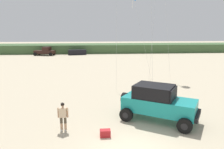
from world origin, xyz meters
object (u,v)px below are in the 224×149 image
object	(u,v)px
distant_sedan	(77,52)
jeep	(158,102)
distant_pickup	(45,51)
person_watching	(63,115)
cooler_box	(105,133)

from	to	relation	value
distant_sedan	jeep	bearing A→B (deg)	-88.48
jeep	distant_pickup	xyz separation A→B (m)	(-14.82, 39.09, -0.26)
jeep	distant_sedan	world-z (taller)	jeep
distant_pickup	jeep	bearing A→B (deg)	-69.23
person_watching	distant_pickup	world-z (taller)	distant_pickup
cooler_box	distant_pickup	xyz separation A→B (m)	(-11.42, 40.95, 0.75)
person_watching	distant_sedan	bearing A→B (deg)	92.56
distant_sedan	distant_pickup	bearing A→B (deg)	176.24
jeep	person_watching	distance (m)	5.79
cooler_box	distant_pickup	distance (m)	42.52
person_watching	jeep	bearing A→B (deg)	9.39
distant_pickup	distant_sedan	bearing A→B (deg)	5.42
jeep	person_watching	world-z (taller)	jeep
distant_sedan	person_watching	bearing A→B (deg)	-96.63
cooler_box	distant_sedan	bearing A→B (deg)	95.77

